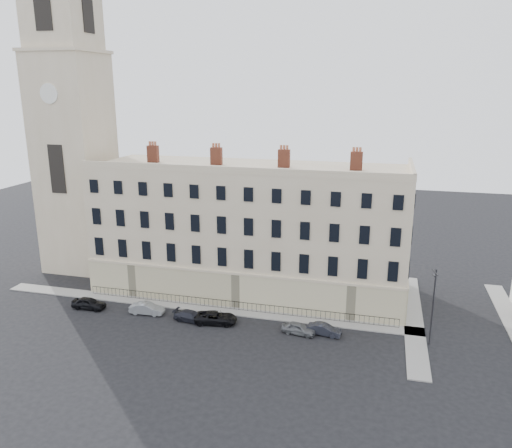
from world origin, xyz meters
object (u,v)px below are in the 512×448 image
Objects in this scene: car_b at (147,309)px; car_e at (299,328)px; car_d at (216,318)px; car_f at (324,330)px; streetlamp at (433,304)px; car_a at (89,303)px; car_c at (191,316)px.

car_b reaches higher than car_e.
car_d reaches higher than car_f.
car_d is at bearing -95.14° from car_b.
car_d is 0.58× the size of streetlamp.
car_a is 0.85× the size of car_d.
car_e is at bearing -83.22° from car_c.
car_f is (13.85, 0.50, 0.00)m from car_c.
car_d is 1.31× the size of car_f.
car_c is 1.12× the size of car_e.
car_a is at bearing 81.84° from car_d.
car_a is at bearing 98.81° from car_f.
car_d is (14.77, 0.17, -0.03)m from car_a.
car_d is 21.48m from streetlamp.
car_a reaches higher than car_f.
car_e is (11.38, 0.07, 0.03)m from car_c.
car_c is at bearing -98.36° from car_b.
streetlamp is at bearing -81.24° from car_c.
streetlamp is at bearing -79.50° from car_f.
car_a is at bearing 96.18° from car_c.
streetlamp reaches higher than car_a.
car_f is 0.44× the size of streetlamp.
car_a is 25.99m from car_f.
car_e is (8.74, -0.15, -0.03)m from car_d.
car_a is 1.11× the size of car_f.
streetlamp is (12.41, 0.90, 3.66)m from car_e.
car_b is 1.10× the size of car_f.
car_f is (2.47, 0.43, -0.02)m from car_e.
car_e is (23.52, 0.02, -0.06)m from car_a.
car_a is 1.10× the size of car_e.
car_d is at bearing 97.68° from car_e.
car_a is at bearing 98.70° from car_e.
car_c is (5.30, -0.46, -0.06)m from car_b.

